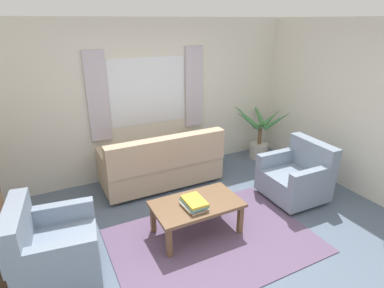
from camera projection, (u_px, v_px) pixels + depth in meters
ground_plane at (214, 241)px, 3.88m from camera, size 6.24×6.24×0.00m
wall_back at (147, 100)px, 5.27m from camera, size 5.32×0.12×2.60m
wall_right at (374, 113)px, 4.52m from camera, size 0.12×4.40×2.60m
window_with_curtains at (149, 92)px, 5.15m from camera, size 1.98×0.07×1.40m
area_rug at (214, 241)px, 3.88m from camera, size 2.45×1.70×0.01m
couch at (162, 165)px, 5.07m from camera, size 1.90×0.82×0.92m
armchair_left at (51, 247)px, 3.25m from camera, size 0.92×0.94×0.88m
armchair_right at (297, 176)px, 4.72m from camera, size 0.84×0.86×0.88m
coffee_table at (197, 207)px, 3.90m from camera, size 1.10×0.64×0.44m
book_stack_on_table at (194, 203)px, 3.78m from camera, size 0.27×0.36×0.10m
potted_plant at (259, 135)px, 6.08m from camera, size 1.02×1.14×1.07m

